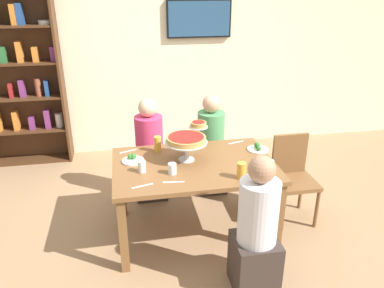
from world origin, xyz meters
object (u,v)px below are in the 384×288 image
diner_far_right (211,151)px  cutlery_fork_near (174,182)px  personal_pizza_stand (198,129)px  salad_plate_near_diner (133,159)px  salad_plate_far_diner (258,148)px  water_glass_clear_near (142,167)px  cutlery_knife_near (236,142)px  deep_dish_pizza_stand (186,140)px  water_glass_clear_far (172,169)px  water_glass_clear_spare (270,167)px  beer_glass_amber_tall (158,144)px  dining_table (194,172)px  beer_glass_amber_short (242,171)px  chair_head_east (292,174)px  cutlery_fork_far (128,151)px  diner_far_left (150,156)px  bookshelf (17,79)px  diner_near_right (256,235)px  cutlery_knife_far (142,186)px  television (199,19)px

diner_far_right → cutlery_fork_near: 1.26m
personal_pizza_stand → salad_plate_near_diner: personal_pizza_stand is taller
salad_plate_far_diner → water_glass_clear_near: bearing=-167.7°
water_glass_clear_near → cutlery_knife_near: bearing=25.6°
deep_dish_pizza_stand → cutlery_knife_near: deep_dish_pizza_stand is taller
salad_plate_far_diner → water_glass_clear_far: (-0.89, -0.33, 0.03)m
diner_far_right → water_glass_clear_spare: bearing=13.6°
personal_pizza_stand → water_glass_clear_far: 0.67m
beer_glass_amber_tall → water_glass_clear_far: size_ratio=1.63×
dining_table → beer_glass_amber_short: beer_glass_amber_short is taller
chair_head_east → salad_plate_near_diner: size_ratio=4.24×
cutlery_knife_near → cutlery_fork_far: size_ratio=1.00×
cutlery_knife_near → diner_far_left: bearing=-39.6°
dining_table → salad_plate_near_diner: 0.58m
salad_plate_near_diner → cutlery_knife_near: salad_plate_near_diner is taller
diner_far_left → bookshelf: bearing=-129.0°
water_glass_clear_near → cutlery_fork_near: bearing=-44.4°
water_glass_clear_near → water_glass_clear_far: water_glass_clear_near is taller
chair_head_east → water_glass_clear_far: bearing=11.5°
bookshelf → diner_near_right: bearing=-51.8°
salad_plate_far_diner → cutlery_knife_far: (-1.16, -0.50, -0.02)m
diner_near_right → beer_glass_amber_short: bearing=-1.0°
diner_near_right → cutlery_knife_near: diner_near_right is taller
water_glass_clear_far → dining_table: bearing=36.0°
dining_table → beer_glass_amber_tall: beer_glass_amber_tall is taller
dining_table → cutlery_knife_far: size_ratio=8.12×
television → water_glass_clear_near: 2.59m
salad_plate_far_diner → beer_glass_amber_tall: beer_glass_amber_tall is taller
diner_far_right → chair_head_east: bearing=44.7°
salad_plate_far_diner → cutlery_fork_near: size_ratio=1.15×
dining_table → cutlery_knife_near: (0.51, 0.39, 0.09)m
salad_plate_near_diner → cutlery_fork_near: size_ratio=1.14×
diner_far_left → water_glass_clear_far: (0.12, -0.93, 0.30)m
diner_far_left → cutlery_fork_near: diner_far_left is taller
salad_plate_far_diner → cutlery_knife_far: salad_plate_far_diner is taller
dining_table → beer_glass_amber_short: 0.51m
television → cutlery_knife_far: 2.83m
bookshelf → cutlery_fork_near: (1.65, -2.33, -0.38)m
salad_plate_near_diner → cutlery_fork_far: (-0.04, 0.23, -0.01)m
television → water_glass_clear_spare: (0.13, -2.40, -1.01)m
bookshelf → personal_pizza_stand: 2.59m
chair_head_east → beer_glass_amber_tall: bearing=-10.0°
salad_plate_near_diner → bookshelf: bearing=125.8°
beer_glass_amber_short → cutlery_fork_near: size_ratio=0.78×
television → beer_glass_amber_tall: bearing=-113.4°
dining_table → cutlery_fork_far: bearing=146.9°
diner_far_left → cutlery_fork_far: 0.52m
bookshelf → cutlery_fork_near: 2.88m
deep_dish_pizza_stand → salad_plate_far_diner: (0.73, 0.09, -0.18)m
bookshelf → cutlery_knife_near: size_ratio=12.29×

